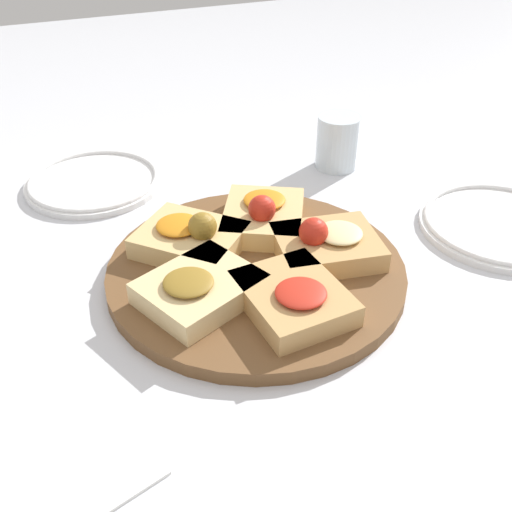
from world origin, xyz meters
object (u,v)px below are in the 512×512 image
(plate_left, at_px, (94,181))
(water_glass, at_px, (338,142))
(serving_board, at_px, (256,271))
(napkin_stack, at_px, (71,470))
(plate_right, at_px, (502,224))

(plate_left, relative_size, water_glass, 2.42)
(serving_board, relative_size, napkin_stack, 2.78)
(plate_right, bearing_deg, serving_board, 175.53)
(plate_right, distance_m, water_glass, 0.31)
(plate_left, distance_m, napkin_stack, 0.57)
(plate_left, height_order, napkin_stack, plate_left)
(water_glass, distance_m, napkin_stack, 0.71)
(plate_right, xyz_separation_m, water_glass, (-0.13, 0.28, 0.04))
(serving_board, height_order, water_glass, water_glass)
(serving_board, distance_m, napkin_stack, 0.35)
(plate_left, distance_m, water_glass, 0.42)
(serving_board, distance_m, plate_right, 0.39)
(water_glass, bearing_deg, serving_board, -135.93)
(plate_left, xyz_separation_m, water_glass, (0.41, -0.09, 0.04))
(serving_board, height_order, plate_left, serving_board)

